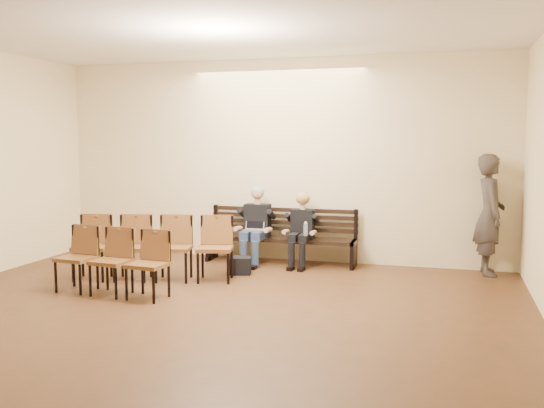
{
  "coord_description": "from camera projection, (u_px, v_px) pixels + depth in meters",
  "views": [
    {
      "loc": [
        2.85,
        -5.2,
        2.14
      ],
      "look_at": [
        0.16,
        4.05,
        1.09
      ],
      "focal_mm": 40.0,
      "sensor_mm": 36.0,
      "label": 1
    }
  ],
  "objects": [
    {
      "name": "passerby",
      "position": [
        490.0,
        205.0,
        9.44
      ],
      "size": [
        0.63,
        0.86,
        2.18
      ],
      "primitive_type": "imported",
      "rotation": [
        0.0,
        0.0,
        1.71
      ],
      "color": "#3C3531",
      "rests_on": "ground"
    },
    {
      "name": "water_bottle",
      "position": [
        306.0,
        236.0,
        9.79
      ],
      "size": [
        0.08,
        0.08,
        0.23
      ],
      "primitive_type": "cylinder",
      "rotation": [
        0.0,
        0.0,
        0.11
      ],
      "color": "silver",
      "rests_on": "bench"
    },
    {
      "name": "room_walls",
      "position": [
        172.0,
        101.0,
        6.47
      ],
      "size": [
        8.02,
        10.01,
        3.51
      ],
      "color": "#F9E7B3",
      "rests_on": "ground"
    },
    {
      "name": "bag",
      "position": [
        239.0,
        266.0,
        9.55
      ],
      "size": [
        0.42,
        0.34,
        0.27
      ],
      "primitive_type": "cube",
      "rotation": [
        0.0,
        0.0,
        0.26
      ],
      "color": "black",
      "rests_on": "ground"
    },
    {
      "name": "seated_woman",
      "position": [
        301.0,
        234.0,
        10.11
      ],
      "size": [
        0.47,
        0.65,
        1.09
      ],
      "primitive_type": null,
      "color": "black",
      "rests_on": "ground"
    },
    {
      "name": "bench",
      "position": [
        280.0,
        250.0,
        10.37
      ],
      "size": [
        2.6,
        0.9,
        0.45
      ],
      "primitive_type": "cube",
      "color": "black",
      "rests_on": "ground"
    },
    {
      "name": "chair_row_front",
      "position": [
        111.0,
        262.0,
        8.26
      ],
      "size": [
        1.69,
        0.65,
        0.92
      ],
      "primitive_type": "cube",
      "rotation": [
        0.0,
        0.0,
        -0.09
      ],
      "color": "brown",
      "rests_on": "ground"
    },
    {
      "name": "ground",
      "position": [
        142.0,
        355.0,
        5.99
      ],
      "size": [
        10.0,
        10.0,
        0.0
      ],
      "primitive_type": "plane",
      "color": "#55311D",
      "rests_on": "ground"
    },
    {
      "name": "laptop",
      "position": [
        253.0,
        232.0,
        10.17
      ],
      "size": [
        0.38,
        0.33,
        0.24
      ],
      "primitive_type": "cube",
      "rotation": [
        0.0,
        0.0,
        -0.23
      ],
      "color": "silver",
      "rests_on": "bench"
    },
    {
      "name": "seated_man",
      "position": [
        256.0,
        226.0,
        10.32
      ],
      "size": [
        0.53,
        0.74,
        1.28
      ],
      "primitive_type": null,
      "color": "black",
      "rests_on": "ground"
    },
    {
      "name": "chair_row_back",
      "position": [
        153.0,
        248.0,
        9.11
      ],
      "size": [
        2.45,
        1.06,
        0.98
      ],
      "primitive_type": "cube",
      "rotation": [
        0.0,
        0.0,
        0.23
      ],
      "color": "brown",
      "rests_on": "ground"
    }
  ]
}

